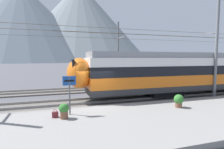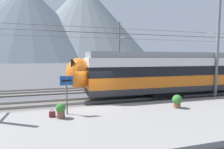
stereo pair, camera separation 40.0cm
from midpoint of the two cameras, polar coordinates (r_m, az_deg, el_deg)
The scene contains 12 objects.
ground_plane at distance 12.93m, azimuth -6.23°, elevation -10.04°, with size 400.00×400.00×0.00m, color #4C4C51.
platform_slab at distance 9.20m, azimuth -1.19°, elevation -15.38°, with size 120.00×6.37×0.30m, color gray.
track_near at distance 14.05m, azimuth -7.20°, elevation -8.53°, with size 120.00×3.00×0.28m.
track_far at distance 19.33m, azimuth -10.12°, elevation -4.82°, with size 120.00×3.00×0.28m.
catenary_mast_mid at distance 17.44m, azimuth 29.02°, elevation 7.55°, with size 46.70×1.82×8.42m.
catenary_mast_far_side at distance 22.02m, azimuth 1.53°, elevation 6.79°, with size 46.70×2.37×7.68m.
platform_sign at distance 10.18m, azimuth -14.27°, elevation -3.63°, with size 0.70×0.08×2.11m.
handbag_near_sign at distance 10.21m, azimuth -18.42°, elevation -11.76°, with size 0.32×0.18×0.42m.
potted_plant_platform_edge at distance 12.16m, azimuth 19.23°, elevation -7.53°, with size 0.60×0.60×0.82m.
potted_plant_by_shelter at distance 9.81m, azimuth -15.93°, elevation -10.60°, with size 0.51×0.51×0.78m.
mountain_left_ridge at distance 217.16m, azimuth -26.36°, elevation 14.24°, with size 167.95×167.95×79.85m, color slate.
mountain_central_peak at distance 229.79m, azimuth -10.05°, elevation 15.69°, with size 163.67×163.67×92.02m, color slate.
Camera 1 is at (-2.61, -12.19, 3.36)m, focal length 29.26 mm.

